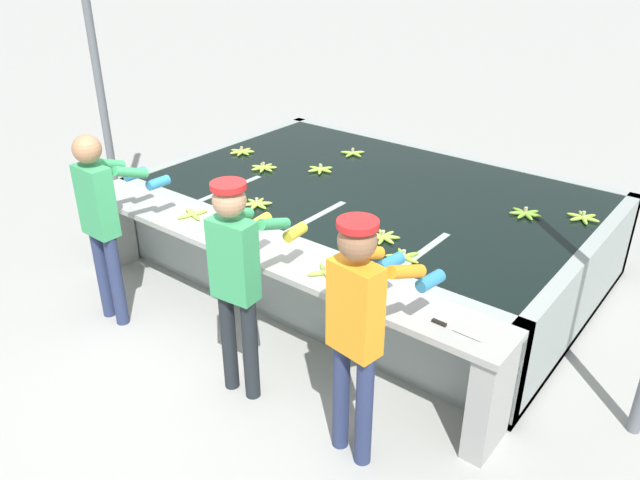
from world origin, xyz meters
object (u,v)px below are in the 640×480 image
banana_bunch_floating_1 (525,213)px  banana_bunch_floating_4 (264,168)px  worker_1 (238,271)px  banana_bunch_floating_2 (320,169)px  banana_bunch_floating_3 (583,217)px  banana_bunch_floating_7 (404,257)px  worker_2 (359,320)px  banana_bunch_ledge_0 (193,214)px  banana_bunch_ledge_1 (226,237)px  banana_bunch_floating_0 (257,204)px  banana_bunch_floating_8 (353,153)px  worker_0 (102,213)px  banana_bunch_floating_5 (242,152)px  banana_bunch_floating_6 (383,237)px  support_post_left (99,81)px  knife_0 (449,327)px  banana_bunch_ledge_2 (326,272)px

banana_bunch_floating_1 → banana_bunch_floating_4: (-2.59, -0.58, 0.00)m
worker_1 → banana_bunch_floating_2: size_ratio=5.93×
banana_bunch_floating_3 → banana_bunch_floating_7: size_ratio=1.02×
worker_2 → banana_bunch_ledge_0: bearing=163.8°
worker_1 → banana_bunch_ledge_1: bearing=141.8°
banana_bunch_floating_1 → banana_bunch_floating_0: bearing=-146.7°
banana_bunch_floating_3 → banana_bunch_floating_7: (-0.84, -1.58, 0.00)m
banana_bunch_floating_7 → banana_bunch_ledge_1: (-1.30, -0.61, 0.00)m
banana_bunch_floating_8 → banana_bunch_floating_1: bearing=-10.0°
worker_0 → banana_bunch_floating_1: 3.61m
banana_bunch_floating_5 → banana_bunch_ledge_0: (0.86, -1.48, 0.00)m
banana_bunch_floating_2 → banana_bunch_floating_7: 2.01m
banana_bunch_floating_1 → banana_bunch_ledge_0: 2.92m
banana_bunch_floating_6 → banana_bunch_ledge_0: bearing=-156.7°
worker_1 → banana_bunch_floating_3: (1.49, 2.70, -0.16)m
banana_bunch_floating_8 → support_post_left: 2.88m
banana_bunch_floating_1 → support_post_left: support_post_left is taller
banana_bunch_floating_0 → banana_bunch_floating_7: size_ratio=1.02×
knife_0 → worker_1: bearing=-159.1°
banana_bunch_floating_0 → banana_bunch_floating_2: size_ratio=1.00×
banana_bunch_floating_7 → banana_bunch_ledge_1: 1.43m
banana_bunch_floating_5 → banana_bunch_ledge_1: 2.14m
banana_bunch_floating_2 → banana_bunch_floating_1: bearing=6.8°
worker_0 → banana_bunch_floating_0: 1.34m
banana_bunch_floating_2 → knife_0: 2.94m
support_post_left → banana_bunch_floating_3: bearing=15.8°
banana_bunch_ledge_0 → knife_0: banana_bunch_ledge_0 is taller
banana_bunch_ledge_0 → banana_bunch_floating_0: bearing=61.8°
worker_0 → worker_2: bearing=0.2°
banana_bunch_floating_1 → banana_bunch_ledge_0: banana_bunch_ledge_0 is taller
banana_bunch_floating_8 → support_post_left: (-2.33, -1.53, 0.74)m
banana_bunch_floating_0 → worker_2: bearing=-31.0°
banana_bunch_floating_8 → banana_bunch_ledge_2: (1.39, -2.29, 0.00)m
worker_0 → banana_bunch_floating_4: (0.02, 1.91, -0.15)m
worker_0 → banana_bunch_floating_6: bearing=35.0°
banana_bunch_ledge_1 → banana_bunch_ledge_0: bearing=166.9°
banana_bunch_ledge_2 → banana_bunch_floating_8: bearing=121.4°
banana_bunch_floating_6 → banana_bunch_floating_7: bearing=-31.2°
banana_bunch_floating_7 → banana_bunch_floating_8: (-1.71, 1.73, 0.00)m
banana_bunch_floating_2 → banana_bunch_ledge_0: size_ratio=1.01×
knife_0 → banana_bunch_floating_6: bearing=141.9°
support_post_left → banana_bunch_floating_7: bearing=-2.8°
banana_bunch_ledge_1 → banana_bunch_ledge_2: 0.98m
banana_bunch_floating_4 → banana_bunch_ledge_1: banana_bunch_ledge_1 is taller
banana_bunch_floating_4 → banana_bunch_floating_5: same height
worker_1 → banana_bunch_ledge_2: worker_1 is taller
banana_bunch_ledge_1 → banana_bunch_floating_8: bearing=100.0°
banana_bunch_floating_1 → banana_bunch_floating_7: same height
banana_bunch_floating_8 → banana_bunch_floating_6: bearing=-47.7°
worker_2 → banana_bunch_floating_6: bearing=117.2°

